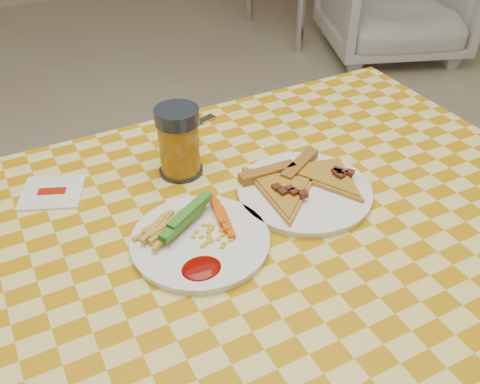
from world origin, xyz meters
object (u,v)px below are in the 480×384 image
drink_glass (179,142)px  plate_right (304,192)px  table (245,256)px  plate_left (200,242)px

drink_glass → plate_right: bearing=-45.6°
table → plate_right: 0.17m
plate_left → drink_glass: 0.23m
plate_left → drink_glass: size_ratio=1.63×
table → plate_left: size_ratio=5.44×
plate_right → drink_glass: size_ratio=1.76×
plate_right → drink_glass: (-0.18, 0.18, 0.06)m
drink_glass → table: bearing=-80.3°
plate_right → drink_glass: drink_glass is taller
plate_left → plate_right: bearing=8.5°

